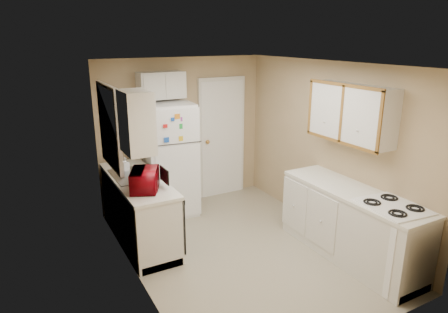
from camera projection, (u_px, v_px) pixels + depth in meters
name	position (u px, v px, depth m)	size (l,w,h in m)	color
floor	(242.00, 249.00, 5.30)	(3.80, 3.80, 0.00)	#B8AE93
ceiling	(245.00, 64.00, 4.61)	(3.80, 3.80, 0.00)	white
wall_left	(133.00, 182.00, 4.31)	(3.80, 3.80, 0.00)	tan
wall_right	(329.00, 148.00, 5.59)	(3.80, 3.80, 0.00)	tan
wall_back	(183.00, 132.00, 6.55)	(2.80, 2.80, 0.00)	tan
wall_front	(360.00, 223.00, 3.36)	(2.80, 2.80, 0.00)	tan
left_counter	(139.00, 209.00, 5.42)	(0.60, 1.80, 0.90)	silver
dishwasher	(175.00, 219.00, 5.04)	(0.03, 0.58, 0.72)	black
sink	(134.00, 178.00, 5.43)	(0.54, 0.74, 0.16)	gray
microwave	(145.00, 178.00, 4.85)	(0.26, 0.46, 0.31)	maroon
soap_bottle	(125.00, 164.00, 5.55)	(0.09, 0.09, 0.20)	white
window_blinds	(110.00, 127.00, 5.10)	(0.10, 0.98, 1.08)	silver
upper_cabinet_left	(137.00, 122.00, 4.39)	(0.30, 0.45, 0.70)	silver
refrigerator	(170.00, 159.00, 6.18)	(0.73, 0.70, 1.76)	white
cabinet_over_fridge	(161.00, 85.00, 6.01)	(0.70, 0.30, 0.40)	silver
interior_door	(222.00, 138.00, 6.89)	(0.86, 0.06, 2.08)	white
right_counter	(350.00, 224.00, 5.00)	(0.60, 2.00, 0.90)	silver
stove	(388.00, 245.00, 4.55)	(0.57, 0.70, 0.85)	white
upper_cabinet_right	(351.00, 113.00, 4.93)	(0.30, 1.20, 0.70)	silver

